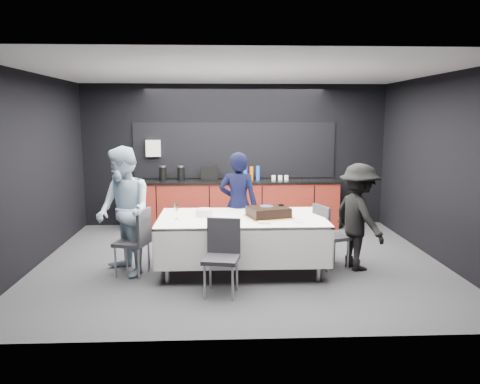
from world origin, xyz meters
The scene contains 18 objects.
ground centered at (0.00, 0.00, 0.00)m, with size 6.00×6.00×0.00m, color #3C3C41.
room_shell centered at (0.00, 0.00, 1.86)m, with size 6.04×5.04×2.82m.
kitchenette centered at (-0.02, 2.22, 0.54)m, with size 4.10×0.64×2.05m.
party_table centered at (0.00, -0.40, 0.64)m, with size 2.32×1.32×0.78m.
cake_assembly centered at (0.37, -0.44, 0.85)m, with size 0.69×0.62×0.18m.
plate_stack centered at (-0.53, -0.33, 0.83)m, with size 0.24×0.24×0.10m, color white.
loose_plate_near centered at (-0.31, -0.79, 0.78)m, with size 0.19×0.19×0.01m, color white.
loose_plate_right_a centered at (0.66, -0.27, 0.78)m, with size 0.19×0.19×0.01m, color white.
loose_plate_right_b centered at (0.74, -0.74, 0.78)m, with size 0.19×0.19×0.01m, color white.
loose_plate_far centered at (0.14, 0.02, 0.78)m, with size 0.20×0.20×0.01m, color white.
fork_pile centered at (0.28, -0.84, 0.79)m, with size 0.16×0.10×0.02m, color white.
champagne_flute centered at (-0.90, -0.51, 0.94)m, with size 0.06×0.06×0.22m.
chair_left centered at (-1.45, -0.53, 0.53)m, with size 0.51×0.51×0.92m.
chair_right centered at (1.24, -0.34, 0.53)m, with size 0.54×0.54×0.92m.
chair_near centered at (-0.28, -1.23, 0.53)m, with size 0.49×0.49×0.92m.
person_center centered at (-0.02, 0.29, 0.82)m, with size 0.60×0.39×1.64m, color black.
person_left centered at (-1.62, -0.50, 0.89)m, with size 0.86×0.67×1.78m, color #A6BFD0.
person_right centered at (1.67, -0.40, 0.76)m, with size 0.98×0.56×1.52m, color black.
Camera 1 is at (-0.31, -6.82, 2.18)m, focal length 35.00 mm.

